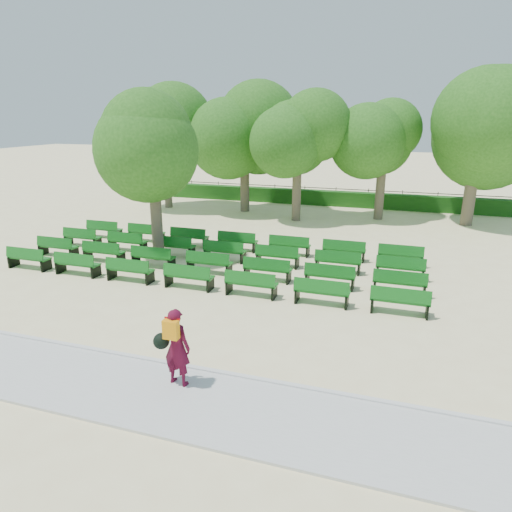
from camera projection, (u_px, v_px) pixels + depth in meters
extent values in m
plane|color=beige|center=(245.00, 276.00, 16.15)|extent=(120.00, 120.00, 0.00)
cube|color=beige|center=(127.00, 389.00, 9.42)|extent=(30.00, 2.20, 0.06)
cube|color=silver|center=(155.00, 361.00, 10.46)|extent=(30.00, 0.12, 0.10)
cube|color=#1A4F14|center=(319.00, 198.00, 28.72)|extent=(26.00, 0.70, 0.90)
cube|color=#116318|center=(217.00, 256.00, 17.00)|extent=(1.67, 0.56, 0.05)
cube|color=#116318|center=(215.00, 252.00, 16.76)|extent=(1.65, 0.23, 0.39)
cylinder|color=brown|center=(157.00, 222.00, 17.61)|extent=(0.43, 0.43, 2.97)
ellipsoid|color=#2D681B|center=(152.00, 153.00, 16.83)|extent=(4.11, 4.11, 3.70)
imported|color=#4F0B21|center=(177.00, 347.00, 9.35)|extent=(0.66, 0.48, 1.69)
cube|color=orange|center=(171.00, 330.00, 9.03)|extent=(0.32, 0.16, 0.40)
sphere|color=black|center=(161.00, 341.00, 9.36)|extent=(0.34, 0.34, 0.34)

